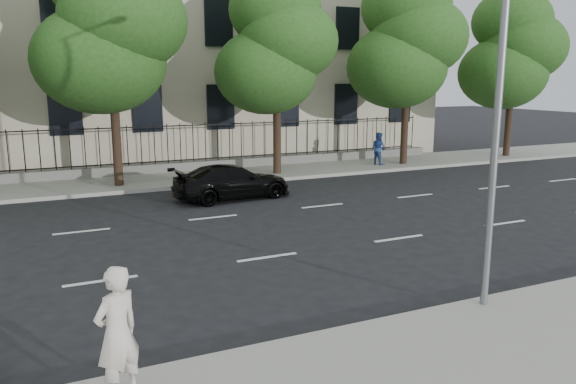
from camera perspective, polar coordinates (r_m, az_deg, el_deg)
name	(u,v)px	position (r m, az deg, el deg)	size (l,w,h in m)	color
ground	(313,291)	(12.03, 2.56, -10.02)	(120.00, 120.00, 0.00)	black
near_sidewalk	(438,378)	(8.99, 14.99, -17.78)	(60.00, 4.00, 0.15)	gray
far_sidewalk	(164,180)	(24.86, -12.47, 1.20)	(60.00, 4.00, 0.15)	gray
lane_markings	(237,235)	(16.17, -5.23, -4.35)	(49.60, 4.62, 0.01)	silver
iron_fence	(155,162)	(26.41, -13.33, 3.01)	(30.00, 0.50, 2.20)	slate
street_light	(481,37)	(11.23, 19.03, 14.65)	(0.25, 3.32, 8.05)	slate
tree_c	(110,25)	(23.59, -17.64, 15.86)	(5.89, 5.50, 9.80)	#382619
tree_d	(276,45)	(25.47, -1.23, 14.72)	(5.34, 4.94, 8.84)	#382619
tree_e	(407,41)	(29.02, 11.98, 14.80)	(5.71, 5.31, 9.46)	#382619
tree_f	(512,50)	(33.63, 21.82, 13.22)	(5.52, 5.12, 9.01)	#382619
black_sedan	(232,182)	(20.84, -5.70, 1.04)	(1.80, 4.43, 1.29)	black
woman_near	(117,334)	(8.00, -16.97, -13.59)	(0.68, 0.45, 1.88)	beige
pedestrian_far	(378,148)	(28.45, 9.18, 4.39)	(0.78, 0.61, 1.61)	navy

